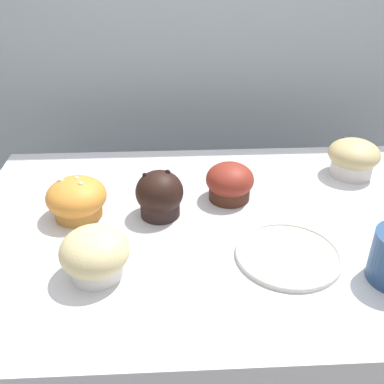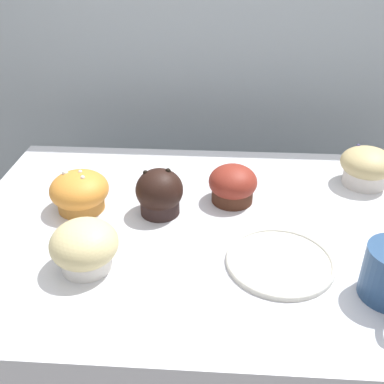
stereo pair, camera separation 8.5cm
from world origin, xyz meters
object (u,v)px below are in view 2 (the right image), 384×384
Objects in this scene: muffin_front_right at (85,247)px; serving_plate at (280,261)px; muffin_front_left at (160,193)px; muffin_front_center at (367,166)px; muffin_back_left at (80,192)px; muffin_back_right at (233,185)px.

serving_plate is at bearing 4.99° from muffin_front_right.
serving_plate is at bearing -32.93° from muffin_front_left.
muffin_front_center is at bearing 30.44° from muffin_front_right.
muffin_back_left is at bearing 108.46° from muffin_front_right.
muffin_back_right is 1.04× the size of muffin_front_left.
muffin_back_right is at bearing 20.53° from muffin_front_left.
serving_plate is at bearing -68.28° from muffin_back_right.
muffin_back_right is 0.54× the size of serving_plate.
muffin_front_right reaches higher than serving_plate.
muffin_front_center is at bearing 18.19° from muffin_front_left.
muffin_front_left is 0.20m from muffin_front_right.
muffin_front_right is at bearing -120.51° from muffin_front_left.
muffin_front_center is 0.45m from muffin_front_left.
muffin_front_center is 0.61m from muffin_front_right.
serving_plate is at bearing -126.51° from muffin_front_center.
muffin_back_left is 0.63× the size of serving_plate.
muffin_front_right is at bearing -137.32° from muffin_back_right.
muffin_front_left is at bearing -161.81° from muffin_front_center.
muffin_front_right reaches higher than muffin_back_right.
muffin_front_right is (0.06, -0.17, 0.00)m from muffin_back_left.
muffin_back_right is at bearing 42.68° from muffin_front_right.
muffin_back_right is (-0.28, -0.09, -0.01)m from muffin_front_center.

